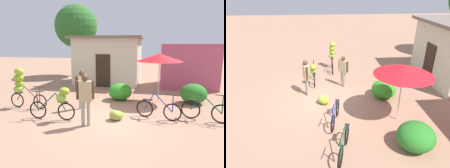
{
  "view_description": "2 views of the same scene",
  "coord_description": "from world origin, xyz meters",
  "views": [
    {
      "loc": [
        1.74,
        -6.78,
        2.64
      ],
      "look_at": [
        -0.0,
        1.33,
        1.05
      ],
      "focal_mm": 34.13,
      "sensor_mm": 36.0,
      "label": 1
    },
    {
      "loc": [
        8.14,
        0.17,
        4.62
      ],
      "look_at": [
        0.09,
        0.86,
        0.76
      ],
      "focal_mm": 33.1,
      "sensor_mm": 36.0,
      "label": 2
    }
  ],
  "objects": [
    {
      "name": "ground_plane",
      "position": [
        0.0,
        0.0,
        0.0
      ],
      "size": [
        60.0,
        60.0,
        0.0
      ],
      "primitive_type": "plane",
      "color": "#A2775E"
    },
    {
      "name": "building_low",
      "position": [
        -1.5,
        7.29,
        1.57
      ],
      "size": [
        4.62,
        3.67,
        3.1
      ],
      "color": "beige",
      "rests_on": "ground"
    },
    {
      "name": "shop_pink",
      "position": [
        3.54,
        6.96,
        1.31
      ],
      "size": [
        3.2,
        2.8,
        2.62
      ],
      "primitive_type": "cube",
      "color": "#B64F6D",
      "rests_on": "ground"
    },
    {
      "name": "tree_behind_building",
      "position": [
        -4.86,
        10.05,
        4.0
      ],
      "size": [
        3.45,
        3.45,
        5.74
      ],
      "color": "brown",
      "rests_on": "ground"
    },
    {
      "name": "hedge_bush_front_left",
      "position": [
        0.05,
        2.92,
        0.4
      ],
      "size": [
        1.12,
        1.07,
        0.79
      ],
      "primitive_type": "ellipsoid",
      "color": "#2F8D24",
      "rests_on": "ground"
    },
    {
      "name": "hedge_bush_front_right",
      "position": [
        3.35,
        2.98,
        0.44
      ],
      "size": [
        1.14,
        1.17,
        0.89
      ],
      "primitive_type": "ellipsoid",
      "color": "#297825",
      "rests_on": "ground"
    },
    {
      "name": "market_umbrella",
      "position": [
        1.82,
        2.95,
        2.03
      ],
      "size": [
        2.05,
        2.05,
        2.2
      ],
      "color": "beige",
      "rests_on": "ground"
    },
    {
      "name": "bicycle_leftmost",
      "position": [
        -3.73,
        0.83,
        0.98
      ],
      "size": [
        1.68,
        0.52,
        1.66
      ],
      "color": "black",
      "rests_on": "ground"
    },
    {
      "name": "bicycle_near_pile",
      "position": [
        -1.57,
        -0.24,
        0.68
      ],
      "size": [
        1.69,
        0.32,
        1.17
      ],
      "color": "black",
      "rests_on": "ground"
    },
    {
      "name": "bicycle_center_loaded",
      "position": [
        1.82,
        0.61,
        0.35
      ],
      "size": [
        1.58,
        0.45,
        0.95
      ],
      "color": "black",
      "rests_on": "ground"
    },
    {
      "name": "bicycle_by_shop",
      "position": [
        3.42,
        0.75,
        0.36
      ],
      "size": [
        1.6,
        0.53,
        0.98
      ],
      "color": "black",
      "rests_on": "ground"
    },
    {
      "name": "banana_pile_on_ground",
      "position": [
        0.39,
        0.2,
        0.16
      ],
      "size": [
        0.59,
        0.58,
        0.36
      ],
      "color": "#84B024",
      "rests_on": "ground"
    },
    {
      "name": "person_vendor",
      "position": [
        -1.22,
        1.22,
        0.96
      ],
      "size": [
        0.42,
        0.45,
        1.58
      ],
      "color": "gray",
      "rests_on": "ground"
    },
    {
      "name": "person_bystander",
      "position": [
        -0.47,
        -0.53,
        1.04
      ],
      "size": [
        0.56,
        0.3,
        1.7
      ],
      "color": "gray",
      "rests_on": "ground"
    }
  ]
}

